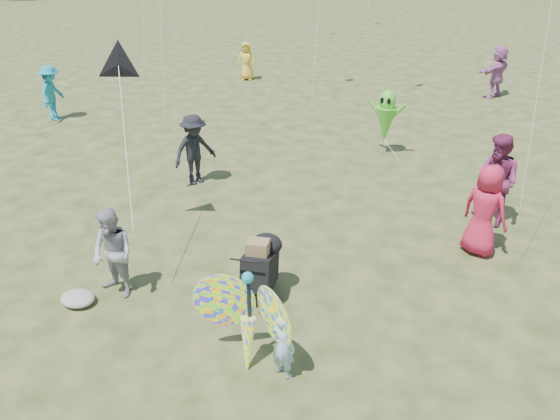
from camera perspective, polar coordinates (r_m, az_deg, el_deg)
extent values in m
plane|color=#51592B|center=(8.77, -3.24, -10.71)|extent=(160.00, 160.00, 0.00)
imported|color=#95C1D4|center=(7.40, 0.34, -13.98)|extent=(0.41, 0.32, 1.00)
imported|color=#97969B|center=(9.16, -17.06, -4.40)|extent=(0.83, 0.69, 1.54)
ellipsoid|color=gray|center=(9.49, -20.39, -8.65)|extent=(0.58, 0.48, 0.19)
imported|color=#BD1E3C|center=(10.55, 20.61, -0.02)|extent=(1.00, 0.85, 1.75)
imported|color=black|center=(12.96, -8.93, 6.24)|extent=(1.01, 1.24, 1.68)
imported|color=#792853|center=(11.71, 21.70, 2.86)|extent=(1.16, 1.14, 1.89)
imported|color=yellow|center=(22.83, -3.51, 15.27)|extent=(0.85, 0.70, 1.50)
imported|color=teal|center=(18.99, -22.72, 11.22)|extent=(0.98, 1.26, 1.72)
imported|color=#B768A6|center=(21.61, 21.74, 13.27)|extent=(1.17, 1.78, 1.84)
cube|color=black|center=(8.79, -2.12, -6.17)|extent=(0.65, 0.95, 0.71)
cube|color=black|center=(8.98, -2.08, -7.94)|extent=(0.57, 0.76, 0.10)
ellipsoid|color=black|center=(8.81, -1.38, -3.58)|extent=(0.51, 0.45, 0.33)
cylinder|color=black|center=(8.87, -4.54, -9.05)|extent=(0.12, 0.30, 0.30)
cylinder|color=black|center=(8.68, -1.76, -9.90)|extent=(0.12, 0.30, 0.30)
cylinder|color=black|center=(9.37, -0.76, -7.08)|extent=(0.10, 0.23, 0.22)
cylinder|color=black|center=(8.21, -3.76, -5.29)|extent=(0.43, 0.13, 0.03)
cube|color=olive|center=(8.54, -2.32, -4.03)|extent=(0.40, 0.35, 0.26)
ellipsoid|color=#FF4528|center=(7.60, -5.83, -9.46)|extent=(0.98, 0.71, 1.24)
ellipsoid|color=#FF4528|center=(7.30, -0.64, -11.08)|extent=(0.98, 0.71, 1.24)
cylinder|color=black|center=(7.49, -3.21, -10.49)|extent=(0.06, 0.06, 1.00)
cone|color=#FF4528|center=(7.67, -3.41, -14.29)|extent=(0.36, 0.49, 0.93)
sphere|color=teal|center=(7.15, -3.40, -7.07)|extent=(0.16, 0.16, 0.16)
cone|color=black|center=(10.12, -16.54, 14.38)|extent=(0.89, 0.62, 0.81)
cylinder|color=silver|center=(9.34, -15.86, 6.74)|extent=(1.43, 1.71, 2.10)
cone|color=#4EC52E|center=(14.93, 10.92, 8.71)|extent=(0.56, 0.56, 0.95)
ellipsoid|color=#4EC52E|center=(14.74, 11.14, 11.11)|extent=(0.44, 0.39, 0.57)
ellipsoid|color=black|center=(14.59, 10.61, 11.19)|extent=(0.10, 0.05, 0.17)
ellipsoid|color=black|center=(14.54, 11.30, 11.08)|extent=(0.10, 0.05, 0.17)
cylinder|color=#4EC52E|center=(14.89, 9.94, 10.36)|extent=(0.43, 0.10, 0.49)
cylinder|color=#4EC52E|center=(14.74, 12.19, 9.99)|extent=(0.43, 0.10, 0.49)
cylinder|color=silver|center=(14.87, 11.61, 6.12)|extent=(0.61, 0.41, 0.41)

